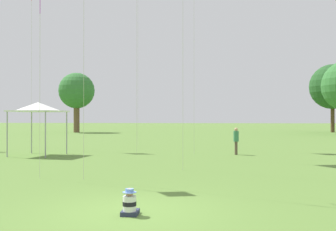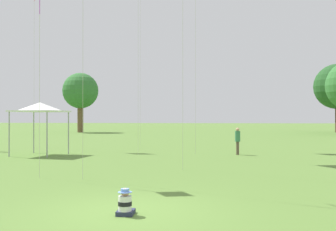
{
  "view_description": "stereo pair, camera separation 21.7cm",
  "coord_description": "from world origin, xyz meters",
  "px_view_note": "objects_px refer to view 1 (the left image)",
  "views": [
    {
      "loc": [
        1.78,
        -9.06,
        2.2
      ],
      "look_at": [
        -0.0,
        7.77,
        2.29
      ],
      "focal_mm": 42.0,
      "sensor_mm": 36.0,
      "label": 1
    },
    {
      "loc": [
        2.0,
        -9.04,
        2.2
      ],
      "look_at": [
        -0.0,
        7.77,
        2.29
      ],
      "focal_mm": 42.0,
      "sensor_mm": 36.0,
      "label": 2
    }
  ],
  "objects_px": {
    "person_standing_2": "(236,138)",
    "distant_tree_1": "(77,91)",
    "seated_toddler": "(130,204)",
    "distant_tree_2": "(333,87)",
    "canopy_tent": "(38,108)"
  },
  "relations": [
    {
      "from": "seated_toddler",
      "to": "distant_tree_2",
      "type": "distance_m",
      "value": 56.66
    },
    {
      "from": "seated_toddler",
      "to": "person_standing_2",
      "type": "xyz_separation_m",
      "value": [
        3.36,
        14.9,
        0.71
      ]
    },
    {
      "from": "person_standing_2",
      "to": "distant_tree_2",
      "type": "xyz_separation_m",
      "value": [
        16.83,
        37.63,
        5.9
      ]
    },
    {
      "from": "canopy_tent",
      "to": "distant_tree_2",
      "type": "xyz_separation_m",
      "value": [
        28.35,
        39.28,
        4.07
      ]
    },
    {
      "from": "person_standing_2",
      "to": "seated_toddler",
      "type": "bearing_deg",
      "value": -9.17
    },
    {
      "from": "person_standing_2",
      "to": "distant_tree_1",
      "type": "bearing_deg",
      "value": -143.78
    },
    {
      "from": "seated_toddler",
      "to": "distant_tree_2",
      "type": "height_order",
      "value": "distant_tree_2"
    },
    {
      "from": "distant_tree_1",
      "to": "seated_toddler",
      "type": "bearing_deg",
      "value": -69.51
    },
    {
      "from": "distant_tree_2",
      "to": "canopy_tent",
      "type": "bearing_deg",
      "value": -125.82
    },
    {
      "from": "person_standing_2",
      "to": "distant_tree_2",
      "type": "height_order",
      "value": "distant_tree_2"
    },
    {
      "from": "distant_tree_2",
      "to": "person_standing_2",
      "type": "bearing_deg",
      "value": -114.09
    },
    {
      "from": "seated_toddler",
      "to": "distant_tree_1",
      "type": "distance_m",
      "value": 51.77
    },
    {
      "from": "seated_toddler",
      "to": "distant_tree_1",
      "type": "height_order",
      "value": "distant_tree_1"
    },
    {
      "from": "person_standing_2",
      "to": "distant_tree_2",
      "type": "relative_size",
      "value": 0.16
    },
    {
      "from": "seated_toddler",
      "to": "person_standing_2",
      "type": "bearing_deg",
      "value": 76.42
    }
  ]
}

